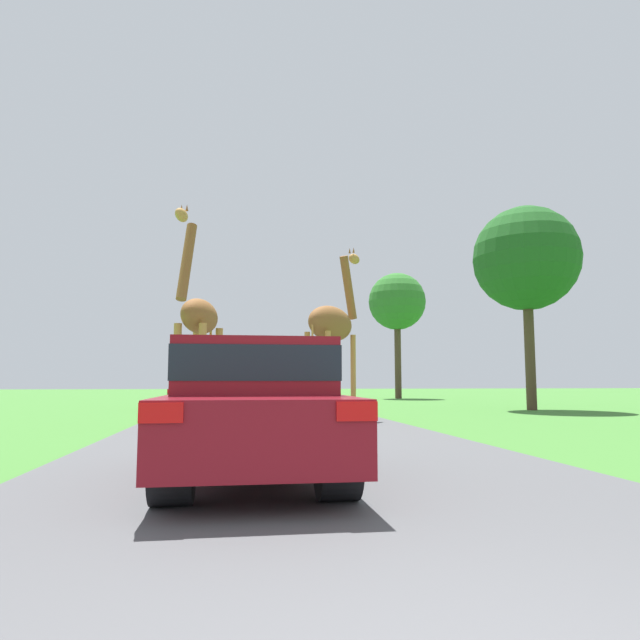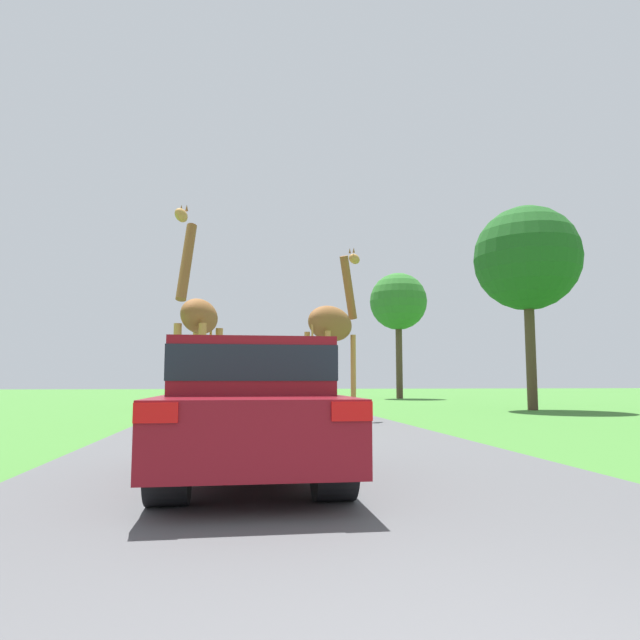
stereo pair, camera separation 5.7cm
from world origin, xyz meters
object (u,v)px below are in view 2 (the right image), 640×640
car_far_ahead (198,391)px  tree_right_cluster (398,302)px  giraffe_companion (198,324)px  car_queue_right (216,387)px  car_queue_left (289,390)px  car_lead_maroon (250,406)px  tree_left_edge (527,259)px  giraffe_near_road (332,326)px

car_far_ahead → tree_right_cluster: bearing=45.6°
giraffe_companion → car_queue_right: giraffe_companion is taller
car_queue_left → tree_right_cluster: bearing=45.6°
car_lead_maroon → tree_right_cluster: (10.05, 28.81, 5.34)m
giraffe_companion → tree_left_edge: bearing=-139.2°
giraffe_companion → tree_right_cluster: 23.84m
giraffe_companion → tree_left_edge: tree_left_edge is taller
tree_left_edge → car_queue_right: bearing=139.1°
giraffe_near_road → car_queue_right: 16.28m
car_lead_maroon → car_queue_left: (2.29, 20.90, -0.15)m
giraffe_companion → car_far_ahead: size_ratio=1.30×
giraffe_companion → tree_left_edge: 13.89m
giraffe_near_road → tree_right_cluster: bearing=107.1°
tree_left_edge → giraffe_companion: bearing=-154.1°
car_queue_right → car_queue_left: size_ratio=1.03×
car_queue_right → car_lead_maroon: bearing=-86.9°
car_lead_maroon → car_queue_right: bearing=93.1°
car_queue_left → tree_right_cluster: 12.36m
car_far_ahead → tree_left_edge: bearing=-12.7°
giraffe_near_road → car_lead_maroon: size_ratio=1.26×
giraffe_near_road → car_lead_maroon: (-2.42, -8.89, -1.78)m
giraffe_near_road → car_far_ahead: size_ratio=1.25×
car_far_ahead → giraffe_near_road: bearing=-62.5°
tree_left_edge → car_queue_left: bearing=141.4°
car_queue_right → car_far_ahead: size_ratio=1.05×
car_queue_right → tree_right_cluster: 13.24m
giraffe_companion → car_far_ahead: bearing=-71.5°
tree_left_edge → tree_right_cluster: bearing=93.6°
giraffe_companion → car_queue_right: (-0.16, 16.56, -1.75)m
car_far_ahead → tree_left_edge: (12.69, -2.86, 5.12)m
car_lead_maroon → tree_left_edge: 18.47m
giraffe_companion → tree_right_cluster: (11.21, 20.73, 3.62)m
car_queue_left → car_far_ahead: size_ratio=1.02×
car_queue_right → car_queue_left: (3.61, -3.74, -0.12)m
car_lead_maroon → car_far_ahead: (-1.70, 16.82, -0.10)m
giraffe_companion → car_queue_left: size_ratio=1.28×
giraffe_near_road → car_queue_left: size_ratio=1.23×
car_queue_right → tree_left_edge: 17.05m
car_lead_maroon → tree_left_edge: (10.98, 13.97, 5.03)m
giraffe_near_road → tree_left_edge: tree_left_edge is taller
giraffe_companion → tree_left_edge: (12.14, 5.89, 3.31)m
giraffe_companion → car_queue_right: 16.65m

